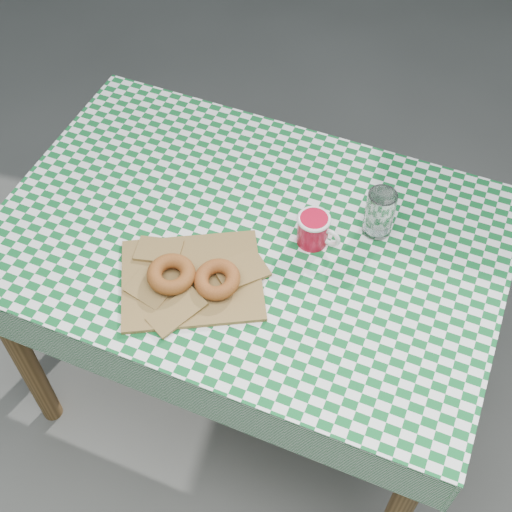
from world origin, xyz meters
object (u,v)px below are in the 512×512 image
(table, at_px, (249,320))
(coffee_mug, at_px, (313,230))
(paper_bag, at_px, (192,279))
(drinking_glass, at_px, (379,213))

(table, relative_size, coffee_mug, 8.13)
(coffee_mug, bearing_deg, paper_bag, -125.28)
(coffee_mug, bearing_deg, drinking_glass, 43.88)
(table, height_order, drinking_glass, drinking_glass)
(drinking_glass, bearing_deg, table, -161.31)
(coffee_mug, xyz_separation_m, drinking_glass, (0.14, 0.07, 0.02))
(paper_bag, bearing_deg, drinking_glass, 35.16)
(table, bearing_deg, drinking_glass, 25.33)
(table, xyz_separation_m, coffee_mug, (0.15, 0.02, 0.42))
(table, relative_size, drinking_glass, 9.63)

